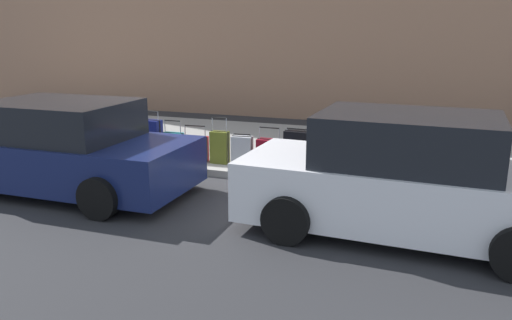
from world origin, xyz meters
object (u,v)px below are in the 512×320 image
at_px(suitcase_teal_2, 348,157).
at_px(suitcase_navy_10, 152,138).
at_px(suitcase_maroon_5, 269,153).
at_px(bollard_post, 96,134).
at_px(suitcase_olive_7, 220,147).
at_px(suitcase_red_8, 196,149).
at_px(parked_car_navy_1, 63,149).
at_px(suitcase_black_4, 297,151).
at_px(suitcase_olive_0, 403,166).
at_px(fire_hydrant, 122,136).
at_px(suitcase_red_1, 375,158).
at_px(parked_car_white_0, 405,180).
at_px(suitcase_teal_9, 173,145).
at_px(suitcase_navy_3, 324,158).
at_px(suitcase_silver_6, 242,151).

height_order(suitcase_teal_2, suitcase_navy_10, suitcase_navy_10).
relative_size(suitcase_maroon_5, bollard_post, 0.96).
bearing_deg(suitcase_olive_7, bollard_post, 2.11).
distance_m(suitcase_maroon_5, suitcase_red_8, 1.52).
height_order(suitcase_olive_7, suitcase_navy_10, suitcase_navy_10).
bearing_deg(parked_car_navy_1, suitcase_black_4, -148.43).
distance_m(suitcase_olive_0, bollard_post, 6.31).
relative_size(suitcase_black_4, fire_hydrant, 1.11).
xyz_separation_m(suitcase_olive_0, bollard_post, (6.31, 0.10, 0.14)).
height_order(suitcase_olive_0, suitcase_maroon_5, suitcase_olive_0).
relative_size(suitcase_olive_7, parked_car_navy_1, 0.20).
bearing_deg(suitcase_red_1, suitcase_maroon_5, -0.01).
height_order(suitcase_black_4, parked_car_navy_1, parked_car_navy_1).
distance_m(suitcase_maroon_5, bollard_post, 3.83).
height_order(suitcase_teal_2, parked_car_white_0, parked_car_white_0).
distance_m(suitcase_red_8, fire_hydrant, 1.76).
relative_size(suitcase_red_1, parked_car_white_0, 0.17).
distance_m(suitcase_navy_10, parked_car_white_0, 5.66).
bearing_deg(suitcase_red_8, suitcase_teal_9, -8.88).
xyz_separation_m(suitcase_red_1, suitcase_navy_3, (0.92, -0.01, -0.08)).
height_order(suitcase_red_8, fire_hydrant, suitcase_red_8).
bearing_deg(suitcase_black_4, suitcase_silver_6, 2.14).
relative_size(suitcase_black_4, suitcase_silver_6, 1.27).
relative_size(suitcase_silver_6, parked_car_navy_1, 0.14).
bearing_deg(suitcase_black_4, suitcase_maroon_5, -4.36).
bearing_deg(suitcase_red_1, suitcase_navy_10, -0.04).
relative_size(suitcase_maroon_5, fire_hydrant, 1.08).
bearing_deg(fire_hydrant, suitcase_olive_0, 179.47).
height_order(suitcase_black_4, suitcase_olive_7, suitcase_olive_7).
xyz_separation_m(suitcase_black_4, suitcase_silver_6, (1.08, 0.04, -0.08)).
relative_size(suitcase_black_4, parked_car_navy_1, 0.18).
distance_m(suitcase_red_1, suitcase_navy_3, 0.92).
bearing_deg(suitcase_teal_9, suitcase_olive_0, 179.09).
xyz_separation_m(suitcase_teal_2, suitcase_navy_10, (4.10, -0.10, 0.03)).
height_order(suitcase_navy_3, suitcase_black_4, suitcase_black_4).
distance_m(suitcase_olive_0, suitcase_olive_7, 3.48).
bearing_deg(suitcase_black_4, suitcase_olive_0, 178.68).
distance_m(suitcase_red_1, suitcase_navy_10, 4.56).
relative_size(suitcase_teal_2, suitcase_navy_3, 1.26).
bearing_deg(suitcase_olive_0, suitcase_maroon_5, -2.00).
bearing_deg(suitcase_navy_3, suitcase_maroon_5, 0.47).
bearing_deg(suitcase_silver_6, parked_car_navy_1, 41.01).
bearing_deg(bollard_post, suitcase_olive_7, -177.89).
height_order(suitcase_teal_9, fire_hydrant, suitcase_teal_9).
bearing_deg(suitcase_olive_0, suitcase_teal_9, -0.91).
bearing_deg(suitcase_navy_3, suitcase_olive_7, 2.46).
bearing_deg(bollard_post, parked_car_navy_1, 113.27).
distance_m(suitcase_maroon_5, suitcase_olive_7, 1.00).
bearing_deg(suitcase_teal_9, suitcase_black_4, 179.38).
xyz_separation_m(suitcase_black_4, parked_car_white_0, (-2.08, 2.16, 0.26)).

